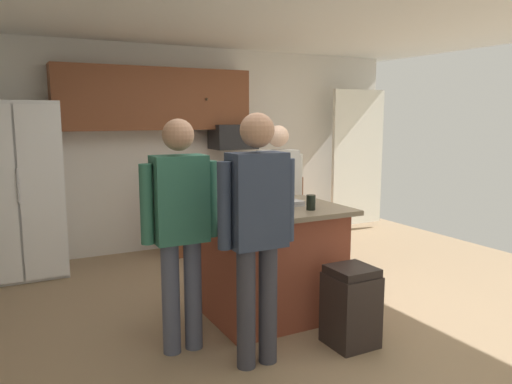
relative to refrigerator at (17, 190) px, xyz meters
name	(u,v)px	position (x,y,z in m)	size (l,w,h in m)	color
floor	(294,319)	(2.00, -2.38, -0.94)	(7.04, 7.04, 0.00)	#937A5B
ceiling	(298,2)	(2.00, -2.38, 1.66)	(7.04, 7.04, 0.00)	white
back_wall	(182,148)	(2.00, 0.42, 0.36)	(6.40, 0.10, 2.60)	silver
french_door_window_panel	(357,158)	(4.60, 0.02, 0.16)	(0.90, 0.06, 2.00)	white
cabinet_run_upper	(155,99)	(1.60, 0.22, 0.99)	(2.40, 0.38, 0.75)	brown
cabinet_run_lower	(234,212)	(2.60, 0.10, -0.49)	(1.80, 0.63, 0.90)	brown
refrigerator	(17,190)	(0.00, 0.00, 0.00)	(0.89, 0.76, 1.88)	white
microwave_over_range	(233,137)	(2.60, 0.12, 0.51)	(0.56, 0.40, 0.32)	black
kitchen_island	(272,262)	(1.87, -2.23, -0.45)	(1.18, 0.94, 0.96)	brown
person_host_foreground	(257,223)	(1.36, -2.92, 0.07)	(0.57, 0.23, 1.75)	#383842
person_guest_left	(180,220)	(0.97, -2.48, 0.05)	(0.57, 0.22, 1.70)	#4C5166
person_guest_by_door	(278,194)	(2.33, -1.52, 0.00)	(0.57, 0.22, 1.63)	#4C5166
glass_stout_tall	(311,202)	(2.09, -2.47, 0.08)	(0.08, 0.08, 0.12)	black
glass_pilsner	(289,201)	(1.94, -2.37, 0.09)	(0.07, 0.07, 0.14)	black
tumbler_amber	(245,210)	(1.46, -2.53, 0.09)	(0.07, 0.07, 0.13)	black
serving_tray	(274,203)	(1.93, -2.16, 0.04)	(0.44, 0.30, 0.04)	#B7B7BC
trash_bin	(351,306)	(2.13, -2.98, -0.64)	(0.34, 0.34, 0.61)	black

